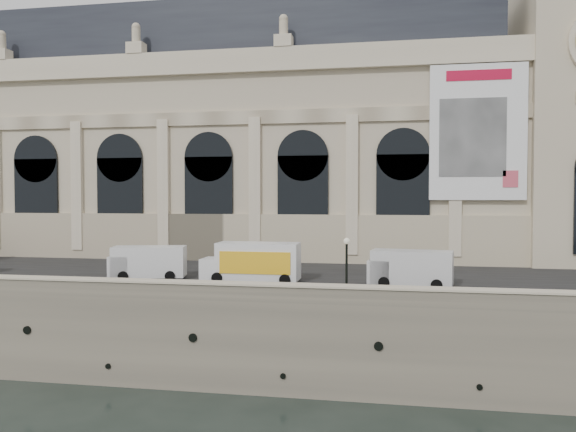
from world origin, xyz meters
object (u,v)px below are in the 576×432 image
Objects in this scene: van_b at (145,262)px; box_truck at (253,262)px; lamp_right at (347,269)px; van_c at (407,268)px.

box_truck is (9.17, 0.06, 0.20)m from van_b.
lamp_right reaches higher than box_truck.
van_c is 1.57× the size of lamp_right.
van_c is 12.04m from box_truck.
lamp_right is (-4.09, -6.36, 0.64)m from van_c.
van_b is 1.56× the size of lamp_right.
box_truck is (-12.04, 0.28, 0.18)m from van_c.
van_c reaches higher than van_b.
van_b is 0.82× the size of box_truck.
box_truck is at bearing 0.38° from van_b.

